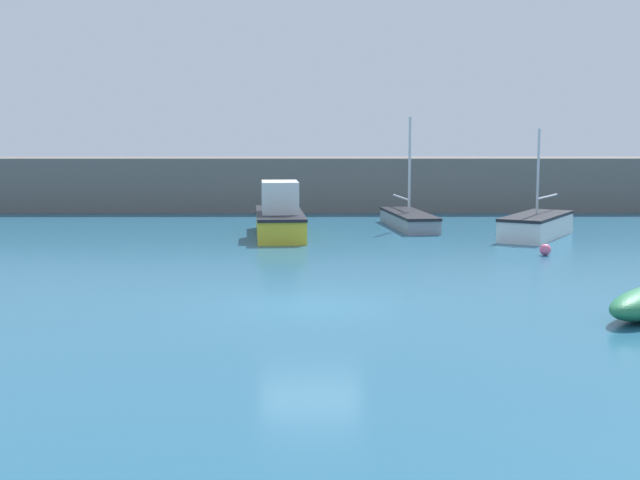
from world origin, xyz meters
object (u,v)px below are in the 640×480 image
at_px(sailboat_twin_hulled, 536,226).
at_px(sailboat_short_mast, 409,219).
at_px(motorboat_grey_hull, 280,217).
at_px(mooring_buoy_pink, 545,250).

height_order(sailboat_twin_hulled, sailboat_short_mast, sailboat_short_mast).
xyz_separation_m(motorboat_grey_hull, mooring_buoy_pink, (9.42, -5.71, -0.60)).
distance_m(sailboat_short_mast, mooring_buoy_pink, 9.59).
bearing_deg(mooring_buoy_pink, sailboat_twin_hulled, 79.39).
xyz_separation_m(sailboat_twin_hulled, mooring_buoy_pink, (-0.96, -5.10, -0.28)).
relative_size(sailboat_short_mast, mooring_buoy_pink, 15.48).
xyz_separation_m(motorboat_grey_hull, sailboat_short_mast, (5.62, 3.09, -0.42)).
relative_size(sailboat_twin_hulled, mooring_buoy_pink, 13.19).
height_order(sailboat_short_mast, mooring_buoy_pink, sailboat_short_mast).
distance_m(motorboat_grey_hull, mooring_buoy_pink, 11.03).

